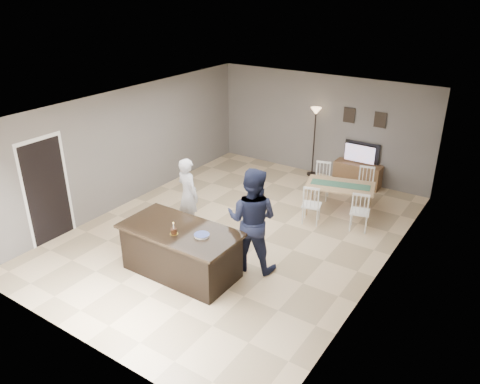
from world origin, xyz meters
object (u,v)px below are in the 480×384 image
Objects in this scene: television at (361,153)px; dining_table at (340,190)px; plate_stack at (202,235)px; kitchen_island at (181,251)px; birthday_cake at (174,231)px; tv_console at (357,174)px; floor_lamp at (315,123)px; woman at (188,195)px; man at (252,220)px.

television is 1.85m from dining_table.
kitchen_island is at bearing -178.67° from plate_stack.
birthday_cake is (-1.17, -5.83, 0.09)m from television.
plate_stack is at bearing 1.33° from kitchen_island.
floor_lamp is (-1.28, 0.02, 1.15)m from tv_console.
tv_console is at bearing 90.00° from television.
birthday_cake is at bearing -156.37° from plate_stack.
woman is at bearing -116.76° from tv_console.
woman is at bearing -149.01° from dining_table.
man is at bearing -114.56° from dining_table.
dining_table reaches higher than kitchen_island.
dining_table is at bearing -82.71° from tv_console.
birthday_cake reaches higher than kitchen_island.
floor_lamp is at bearing 114.99° from dining_table.
man reaches higher than floor_lamp.
birthday_cake is (0.03, -0.19, 0.50)m from kitchen_island.
man is (-0.25, -4.77, 0.12)m from television.
man is at bearing -93.04° from tv_console.
dining_table is at bearing 69.58° from kitchen_island.
television is 5.67m from plate_stack.
plate_stack is at bearing -119.34° from dining_table.
television is 0.57× the size of woman.
television is 1.41m from floor_lamp.
kitchen_island is 5.68m from floor_lamp.
kitchen_island is 1.10× the size of man.
tv_console is 0.75× the size of woman.
woman reaches higher than plate_stack.
woman is (-2.13, -4.29, -0.06)m from television.
dining_table is 2.48m from floor_lamp.
woman reaches higher than birthday_cake.
floor_lamp is (-0.08, 5.59, 0.99)m from kitchen_island.
kitchen_island is at bearing 77.99° from television.
birthday_cake is at bearing 137.91° from woman.
tv_console is 1.78m from dining_table.
man reaches higher than birthday_cake.
plate_stack is (-0.72, -5.63, 0.06)m from television.
tv_console is at bearing -100.82° from woman.
birthday_cake is 5.80m from floor_lamp.
woman reaches higher than tv_console.
man reaches higher than tv_console.
woman is 3.42m from dining_table.
birthday_cake is 0.11× the size of dining_table.
television is at bearing -100.45° from woman.
man reaches higher than kitchen_island.
man is at bearing 48.92° from birthday_cake.
floor_lamp reaches higher than woman.
television is at bearing 82.73° from plate_stack.
floor_lamp is at bearing -85.33° from woman.
dining_table is (2.35, 2.47, -0.22)m from woman.
man is at bearing 42.43° from kitchen_island.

